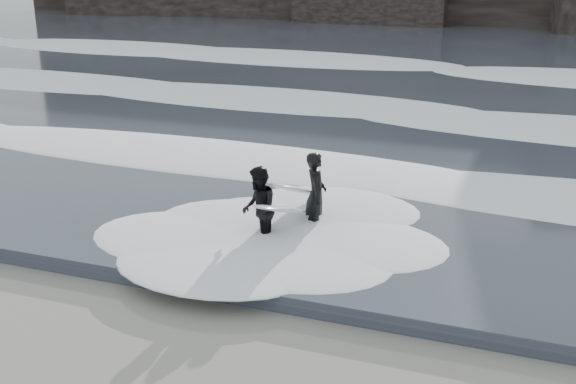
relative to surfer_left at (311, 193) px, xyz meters
The scene contains 6 objects.
sea 22.81m from the surfer_left, 89.02° to the left, with size 90.00×52.00×0.30m, color #313743.
foam_near 2.85m from the surfer_left, 82.04° to the left, with size 60.00×3.20×0.20m, color white.
foam_mid 9.81m from the surfer_left, 87.72° to the left, with size 60.00×4.00×0.24m, color white.
foam_far 18.80m from the surfer_left, 88.81° to the left, with size 60.00×4.80×0.30m, color white.
surfer_left is the anchor object (origin of this frame).
surfer_right 1.20m from the surfer_left, 119.56° to the right, with size 1.21×1.95×1.59m.
Camera 1 is at (3.68, -6.17, 5.39)m, focal length 45.00 mm.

